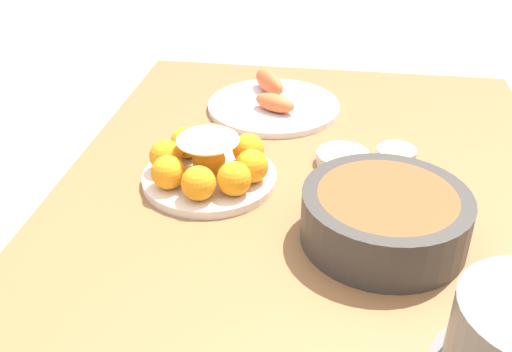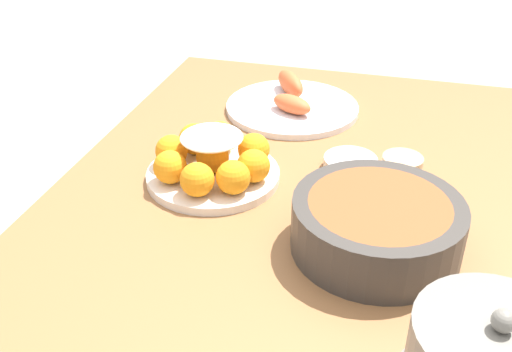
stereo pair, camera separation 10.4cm
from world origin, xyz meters
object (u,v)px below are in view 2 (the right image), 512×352
at_px(cake_plate, 212,161).
at_px(seafood_platter, 292,104).
at_px(serving_bowl, 377,224).
at_px(dining_table, 300,261).
at_px(sauce_bowl, 350,163).
at_px(cup_far, 401,172).

distance_m(cake_plate, seafood_platter, 0.35).
bearing_deg(serving_bowl, cake_plate, -112.77).
relative_size(dining_table, sauce_bowl, 13.15).
height_order(sauce_bowl, seafood_platter, seafood_platter).
relative_size(cake_plate, seafood_platter, 0.82).
bearing_deg(cake_plate, sauce_bowl, 113.07).
bearing_deg(dining_table, serving_bowl, 63.36).
relative_size(cake_plate, serving_bowl, 0.94).
xyz_separation_m(cake_plate, sauce_bowl, (-0.10, 0.24, -0.02)).
relative_size(sauce_bowl, seafood_platter, 0.34).
bearing_deg(serving_bowl, cup_far, 172.33).
distance_m(sauce_bowl, cup_far, 0.10).
xyz_separation_m(dining_table, sauce_bowl, (-0.17, 0.06, 0.12)).
distance_m(dining_table, serving_bowl, 0.20).
height_order(cake_plate, sauce_bowl, cake_plate).
xyz_separation_m(serving_bowl, cup_far, (-0.19, 0.03, -0.01)).
xyz_separation_m(dining_table, seafood_platter, (-0.40, -0.11, 0.12)).
distance_m(cake_plate, sauce_bowl, 0.26).
height_order(serving_bowl, seafood_platter, serving_bowl).
bearing_deg(dining_table, cake_plate, -109.97).
distance_m(dining_table, sauce_bowl, 0.21).
relative_size(cake_plate, cup_far, 3.42).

